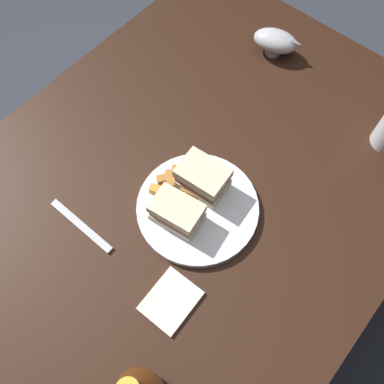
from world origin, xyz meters
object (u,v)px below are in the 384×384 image
(plate, at_px, (198,208))
(sandwich_half_left, at_px, (203,178))
(gravy_boat, at_px, (276,41))
(sandwich_half_right, at_px, (177,212))
(fork, at_px, (81,226))
(napkin, at_px, (171,301))

(plate, distance_m, sandwich_half_left, 0.07)
(sandwich_half_left, bearing_deg, gravy_boat, -164.80)
(sandwich_half_left, bearing_deg, sandwich_half_right, 5.86)
(sandwich_half_right, relative_size, fork, 0.64)
(sandwich_half_left, height_order, gravy_boat, sandwich_half_left)
(gravy_boat, xyz_separation_m, napkin, (0.68, 0.24, -0.04))
(napkin, xyz_separation_m, fork, (0.01, -0.26, -0.00))
(plate, xyz_separation_m, fork, (0.20, -0.17, -0.01))
(sandwich_half_right, xyz_separation_m, fork, (0.15, -0.15, -0.05))
(sandwich_half_right, xyz_separation_m, napkin, (0.14, 0.11, -0.05))
(plate, xyz_separation_m, napkin, (0.19, 0.09, -0.00))
(sandwich_half_right, bearing_deg, napkin, 36.85)
(sandwich_half_left, xyz_separation_m, gravy_boat, (-0.45, -0.12, -0.01))
(napkin, bearing_deg, sandwich_half_right, -143.15)
(gravy_boat, height_order, napkin, gravy_boat)
(sandwich_half_left, bearing_deg, plate, 28.32)
(plate, bearing_deg, napkin, 25.33)
(napkin, distance_m, fork, 0.26)
(plate, relative_size, sandwich_half_left, 2.40)
(gravy_boat, height_order, fork, gravy_boat)
(plate, height_order, sandwich_half_right, sandwich_half_right)
(plate, bearing_deg, sandwich_half_left, -151.68)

